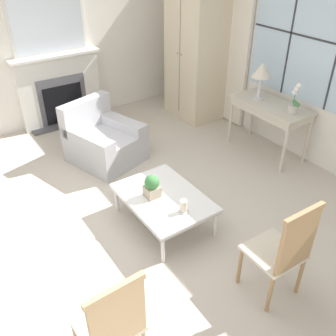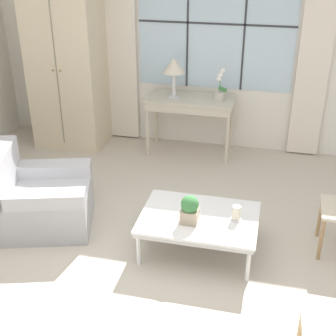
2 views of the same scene
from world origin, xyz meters
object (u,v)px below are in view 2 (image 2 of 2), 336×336
at_px(potted_orchid, 220,89).
at_px(pillar_candle, 236,214).
at_px(console_table, 191,104).
at_px(coffee_table, 199,220).
at_px(armoire, 67,61).
at_px(table_lamp, 174,67).
at_px(armchair_upholstered, 41,201).
at_px(potted_plant_small, 190,209).

bearing_deg(potted_orchid, pillar_candle, -77.89).
distance_m(console_table, potted_orchid, 0.45).
distance_m(console_table, coffee_table, 2.23).
bearing_deg(armoire, console_table, 1.72).
relative_size(table_lamp, coffee_table, 0.49).
bearing_deg(armoire, armchair_upholstered, -75.55).
relative_size(potted_orchid, potted_plant_small, 1.60).
distance_m(table_lamp, potted_orchid, 0.65).
distance_m(armchair_upholstered, pillar_candle, 1.98).
height_order(table_lamp, armchair_upholstered, table_lamp).
bearing_deg(armchair_upholstered, potted_plant_small, -6.08).
distance_m(console_table, armchair_upholstered, 2.41).
xyz_separation_m(armoire, potted_plant_small, (2.09, -2.20, -0.66)).
distance_m(armoire, table_lamp, 1.45).
relative_size(coffee_table, pillar_candle, 6.97).
bearing_deg(armchair_upholstered, pillar_candle, -1.19).
relative_size(armchair_upholstered, coffee_table, 1.02).
height_order(table_lamp, pillar_candle, table_lamp).
bearing_deg(table_lamp, pillar_candle, -63.30).
bearing_deg(potted_plant_small, pillar_candle, 17.16).
height_order(coffee_table, pillar_candle, pillar_candle).
bearing_deg(table_lamp, console_table, 9.92).
height_order(armoire, armchair_upholstered, armoire).
distance_m(table_lamp, coffee_table, 2.38).
bearing_deg(pillar_candle, table_lamp, 116.70).
distance_m(coffee_table, potted_plant_small, 0.22).
bearing_deg(armoire, potted_plant_small, -46.43).
xyz_separation_m(potted_plant_small, pillar_candle, (0.41, 0.13, -0.07)).
xyz_separation_m(armchair_upholstered, pillar_candle, (1.98, -0.04, 0.17)).
bearing_deg(potted_orchid, console_table, 177.91).
xyz_separation_m(coffee_table, potted_plant_small, (-0.07, -0.10, 0.17)).
height_order(armchair_upholstered, pillar_candle, armchair_upholstered).
bearing_deg(console_table, pillar_candle, -68.64).
relative_size(console_table, armchair_upholstered, 1.03).
distance_m(armoire, pillar_candle, 3.33).
height_order(armoire, table_lamp, armoire).
height_order(armoire, potted_orchid, armoire).
distance_m(potted_orchid, armchair_upholstered, 2.65).
height_order(console_table, potted_plant_small, console_table).
bearing_deg(pillar_candle, potted_orchid, 102.11).
bearing_deg(coffee_table, armoire, 135.95).
height_order(potted_orchid, potted_plant_small, potted_orchid).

